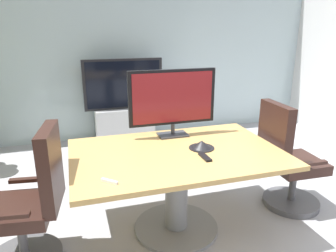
{
  "coord_description": "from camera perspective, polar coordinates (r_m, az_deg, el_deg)",
  "views": [
    {
      "loc": [
        -0.95,
        -2.09,
        1.78
      ],
      "look_at": [
        -0.14,
        0.52,
        0.91
      ],
      "focal_mm": 33.95,
      "sensor_mm": 36.0,
      "label": 1
    }
  ],
  "objects": [
    {
      "name": "wall_display_unit",
      "position": [
        5.02,
        -7.8,
        2.01
      ],
      "size": [
        1.2,
        0.36,
        1.31
      ],
      "color": "#B7BABC",
      "rests_on": "ground"
    },
    {
      "name": "wall_back_glass_partition",
      "position": [
        5.24,
        -6.82,
        12.81
      ],
      "size": [
        6.34,
        0.1,
        2.7
      ],
      "primitive_type": "cube",
      "color": "#9EB2B7",
      "rests_on": "ground"
    },
    {
      "name": "office_chair_left",
      "position": [
        2.67,
        -23.28,
        -13.65
      ],
      "size": [
        0.62,
        0.6,
        1.09
      ],
      "rotation": [
        0.0,
        0.0,
        -1.7
      ],
      "color": "#4C4C51",
      "rests_on": "ground"
    },
    {
      "name": "conference_table",
      "position": [
        2.78,
        1.54,
        -8.48
      ],
      "size": [
        1.76,
        1.16,
        0.76
      ],
      "color": "#B2894C",
      "rests_on": "ground"
    },
    {
      "name": "conference_phone",
      "position": [
        2.77,
        6.06,
        -3.4
      ],
      "size": [
        0.22,
        0.22,
        0.07
      ],
      "color": "black",
      "rests_on": "conference_table"
    },
    {
      "name": "whiteboard_marker",
      "position": [
        2.22,
        -10.47,
        -9.73
      ],
      "size": [
        0.11,
        0.1,
        0.02
      ],
      "primitive_type": "cube",
      "rotation": [
        0.0,
        0.0,
        -0.75
      ],
      "color": "silver",
      "rests_on": "conference_table"
    },
    {
      "name": "remote_control",
      "position": [
        2.58,
        6.65,
        -5.55
      ],
      "size": [
        0.05,
        0.17,
        0.02
      ],
      "primitive_type": "cube",
      "rotation": [
        0.0,
        0.0,
        0.02
      ],
      "color": "black",
      "rests_on": "conference_table"
    },
    {
      "name": "office_chair_right",
      "position": [
        3.38,
        20.58,
        -6.58
      ],
      "size": [
        0.6,
        0.58,
        1.09
      ],
      "rotation": [
        0.0,
        0.0,
        1.53
      ],
      "color": "#4C4C51",
      "rests_on": "ground"
    },
    {
      "name": "ground_plane",
      "position": [
        2.9,
        6.14,
        -20.26
      ],
      "size": [
        7.34,
        7.34,
        0.0
      ],
      "primitive_type": "plane",
      "color": "#99999E"
    },
    {
      "name": "tv_monitor",
      "position": [
        2.98,
        0.83,
        4.85
      ],
      "size": [
        0.84,
        0.18,
        0.64
      ],
      "color": "#333338",
      "rests_on": "conference_table"
    }
  ]
}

